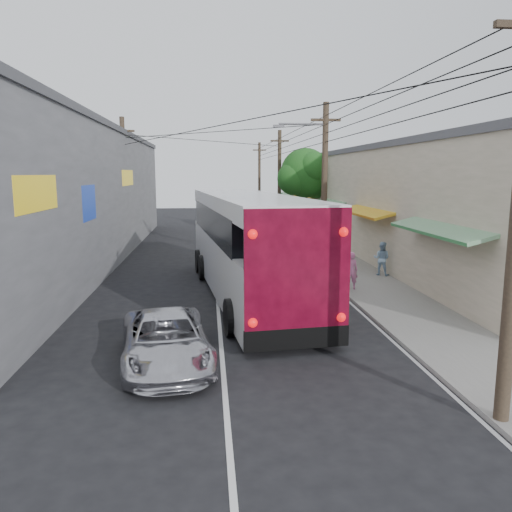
{
  "coord_description": "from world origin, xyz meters",
  "views": [
    {
      "loc": [
        -0.31,
        -10.39,
        4.74
      ],
      "look_at": [
        1.46,
        7.95,
        1.69
      ],
      "focal_mm": 35.0,
      "sensor_mm": 36.0,
      "label": 1
    }
  ],
  "objects": [
    {
      "name": "ground",
      "position": [
        0.0,
        0.0,
        0.0
      ],
      "size": [
        120.0,
        120.0,
        0.0
      ],
      "primitive_type": "plane",
      "color": "black",
      "rests_on": "ground"
    },
    {
      "name": "sidewalk",
      "position": [
        6.5,
        20.0,
        0.06
      ],
      "size": [
        3.0,
        80.0,
        0.12
      ],
      "primitive_type": "cube",
      "color": "slate",
      "rests_on": "ground"
    },
    {
      "name": "building_right",
      "position": [
        10.99,
        22.0,
        3.15
      ],
      "size": [
        7.09,
        40.0,
        6.25
      ],
      "color": "beige",
      "rests_on": "ground"
    },
    {
      "name": "building_left",
      "position": [
        -8.5,
        18.0,
        3.65
      ],
      "size": [
        7.2,
        36.0,
        7.25
      ],
      "color": "gray",
      "rests_on": "ground"
    },
    {
      "name": "utility_poles",
      "position": [
        3.13,
        20.33,
        4.13
      ],
      "size": [
        11.8,
        45.28,
        8.0
      ],
      "color": "#473828",
      "rests_on": "ground"
    },
    {
      "name": "street_tree",
      "position": [
        6.87,
        26.02,
        4.67
      ],
      "size": [
        4.4,
        4.0,
        6.6
      ],
      "color": "#3F2B19",
      "rests_on": "ground"
    },
    {
      "name": "coach_bus",
      "position": [
        1.19,
        8.75,
        2.04
      ],
      "size": [
        4.35,
        13.92,
        3.95
      ],
      "rotation": [
        0.0,
        0.0,
        0.11
      ],
      "color": "silver",
      "rests_on": "ground"
    },
    {
      "name": "jeepney",
      "position": [
        -1.4,
        1.7,
        0.64
      ],
      "size": [
        2.72,
        4.84,
        1.28
      ],
      "primitive_type": "imported",
      "rotation": [
        0.0,
        0.0,
        0.14
      ],
      "color": "silver",
      "rests_on": "ground"
    },
    {
      "name": "parked_suv",
      "position": [
        3.8,
        13.0,
        0.74
      ],
      "size": [
        2.74,
        5.31,
        1.47
      ],
      "primitive_type": "imported",
      "rotation": [
        0.0,
        0.0,
        -0.14
      ],
      "color": "#9999A0",
      "rests_on": "ground"
    },
    {
      "name": "parked_car_mid",
      "position": [
        4.13,
        24.7,
        0.65
      ],
      "size": [
        2.03,
        3.98,
        1.3
      ],
      "primitive_type": "imported",
      "rotation": [
        0.0,
        0.0,
        0.13
      ],
      "color": "#232428",
      "rests_on": "ground"
    },
    {
      "name": "parked_car_far",
      "position": [
        4.6,
        30.34,
        0.79
      ],
      "size": [
        1.93,
        4.9,
        1.59
      ],
      "primitive_type": "imported",
      "rotation": [
        0.0,
        0.0,
        0.05
      ],
      "color": "black",
      "rests_on": "ground"
    },
    {
      "name": "pedestrian_near",
      "position": [
        5.4,
        8.88,
        0.88
      ],
      "size": [
        0.61,
        0.45,
        1.52
      ],
      "primitive_type": "imported",
      "rotation": [
        0.0,
        0.0,
        2.98
      ],
      "color": "#C26799",
      "rests_on": "sidewalk"
    },
    {
      "name": "pedestrian_far",
      "position": [
        7.6,
        11.5,
        0.89
      ],
      "size": [
        0.95,
        0.9,
        1.55
      ],
      "primitive_type": "imported",
      "rotation": [
        0.0,
        0.0,
        2.58
      ],
      "color": "#95B8D9",
      "rests_on": "sidewalk"
    }
  ]
}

